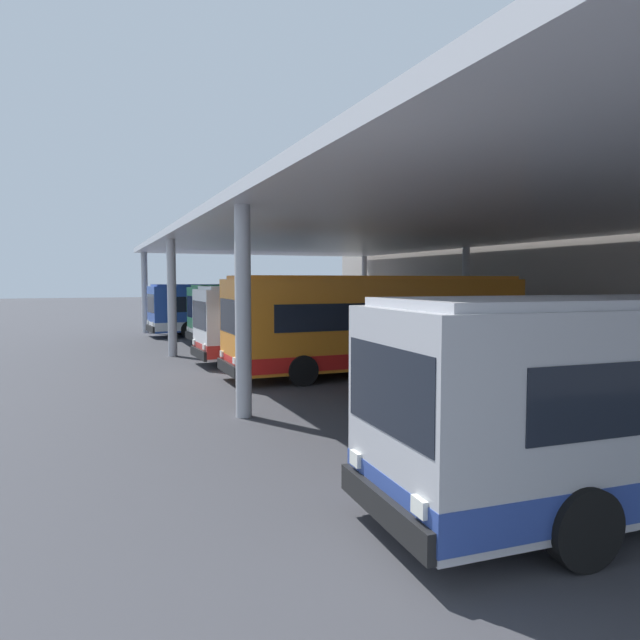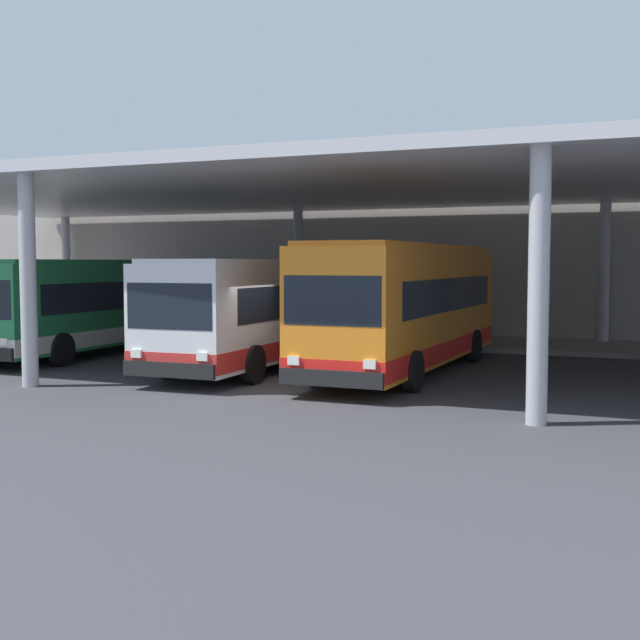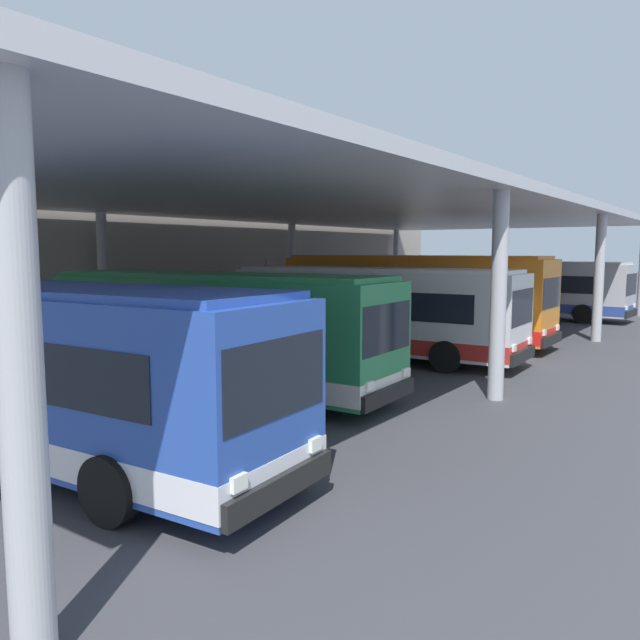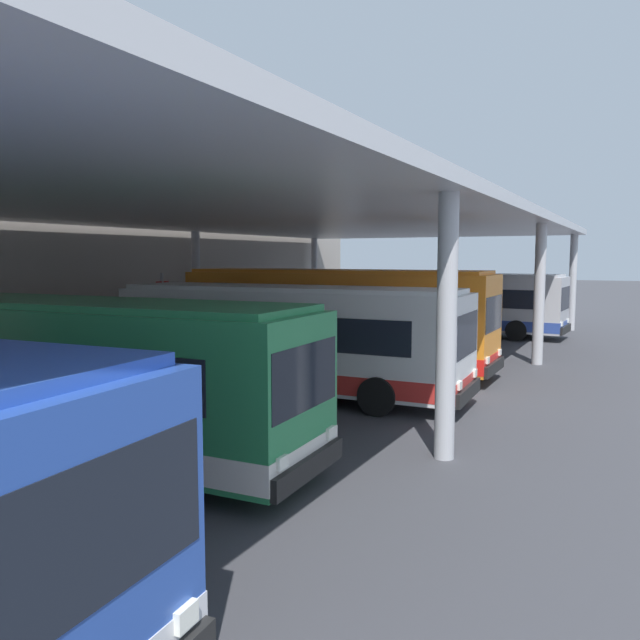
% 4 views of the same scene
% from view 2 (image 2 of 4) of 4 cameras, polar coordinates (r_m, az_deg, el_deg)
% --- Properties ---
extents(ground_plane, '(200.00, 200.00, 0.00)m').
position_cam_2_polar(ground_plane, '(20.52, -1.58, -4.65)').
color(ground_plane, '#3D3D42').
extents(platform_kerb, '(42.00, 4.50, 0.18)m').
position_cam_2_polar(platform_kerb, '(31.48, 7.41, -1.48)').
color(platform_kerb, gray).
rests_on(platform_kerb, ground).
extents(station_building_facade, '(48.00, 1.60, 7.86)m').
position_cam_2_polar(station_building_facade, '(34.49, 8.94, 5.37)').
color(station_building_facade, '#ADA399').
rests_on(station_building_facade, ground).
extents(canopy_shelter, '(40.00, 17.00, 5.55)m').
position_cam_2_polar(canopy_shelter, '(25.48, 3.64, 9.01)').
color(canopy_shelter, silver).
rests_on(canopy_shelter, ground).
extents(bus_second_bay, '(3.00, 10.62, 3.17)m').
position_cam_2_polar(bus_second_bay, '(28.88, -15.42, 1.03)').
color(bus_second_bay, '#28844C').
rests_on(bus_second_bay, ground).
extents(bus_middle_bay, '(2.96, 10.61, 3.17)m').
position_cam_2_polar(bus_middle_bay, '(24.34, -3.94, 0.63)').
color(bus_middle_bay, white).
rests_on(bus_middle_bay, ground).
extents(bus_far_bay, '(2.74, 11.33, 3.57)m').
position_cam_2_polar(bus_far_bay, '(23.29, 6.04, 0.92)').
color(bus_far_bay, orange).
rests_on(bus_far_bay, ground).
extents(bench_waiting, '(1.80, 0.45, 0.92)m').
position_cam_2_polar(bench_waiting, '(35.70, -8.73, 0.08)').
color(bench_waiting, '#383D47').
rests_on(bench_waiting, platform_kerb).
extents(banner_sign, '(0.70, 0.12, 3.20)m').
position_cam_2_polar(banner_sign, '(30.36, 8.57, 1.88)').
color(banner_sign, '#B2B2B7').
rests_on(banner_sign, platform_kerb).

